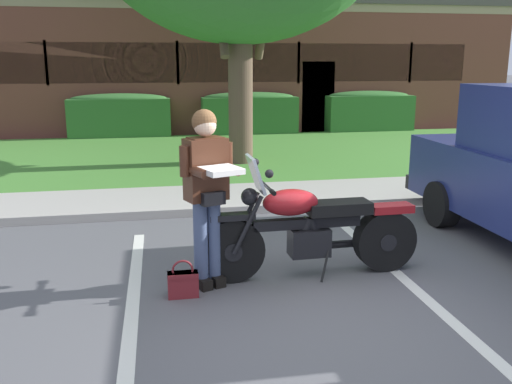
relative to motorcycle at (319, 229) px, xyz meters
name	(u,v)px	position (x,y,z in m)	size (l,w,h in m)	color
ground_plane	(336,303)	(-0.04, -0.71, -0.49)	(140.00, 140.00, 0.00)	#565659
curb_strip	(265,208)	(-0.04, 2.48, -0.43)	(60.00, 0.20, 0.12)	#ADA89E
concrete_walk	(254,195)	(-0.04, 3.33, -0.45)	(60.00, 1.50, 0.08)	#ADA89E
grass_lawn	(221,154)	(-0.04, 7.43, -0.46)	(60.00, 6.70, 0.06)	#478433
stall_stripe_0	(132,310)	(-1.84, -0.51, -0.49)	(0.12, 4.40, 0.01)	silver
stall_stripe_1	(414,287)	(0.81, -0.51, -0.49)	(0.12, 4.40, 0.01)	silver
motorcycle	(319,229)	(0.00, 0.00, 0.00)	(2.24, 0.82, 1.26)	black
rider_person	(207,185)	(-1.12, -0.09, 0.52)	(0.56, 0.66, 1.70)	black
handbag	(183,282)	(-1.38, -0.30, -0.34)	(0.28, 0.13, 0.36)	maroon
hedge_left	(120,115)	(-2.41, 10.96, 0.16)	(2.77, 0.90, 1.24)	#336B2D
hedge_center_left	(249,112)	(1.26, 10.96, 0.16)	(2.76, 0.90, 1.24)	#336B2D
hedge_center_right	(368,110)	(4.93, 10.96, 0.16)	(2.64, 0.90, 1.24)	#336B2D
brick_building	(169,64)	(-0.75, 16.91, 1.49)	(20.95, 11.71, 3.95)	brown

